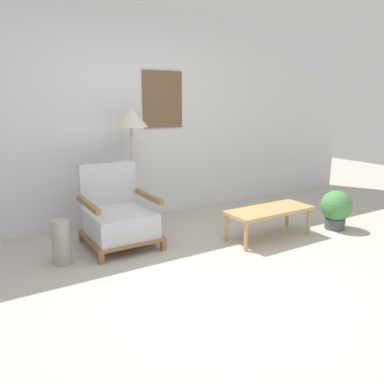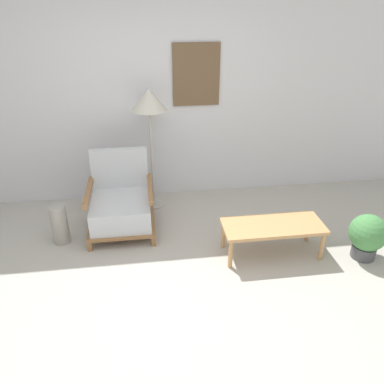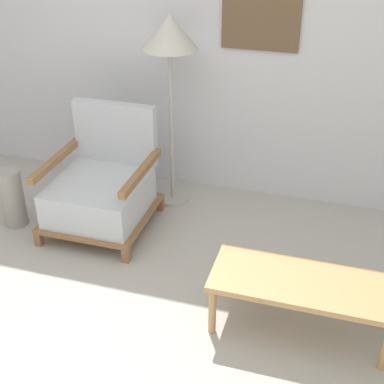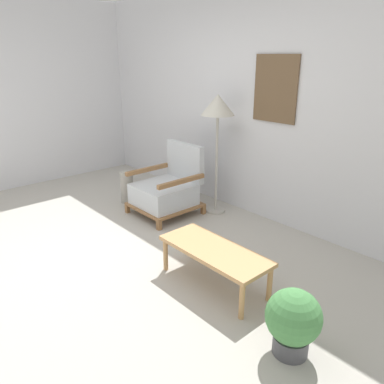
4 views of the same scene
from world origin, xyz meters
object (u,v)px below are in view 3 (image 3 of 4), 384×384
Objects in this scene: coffee_table at (302,287)px; vase at (12,198)px; armchair at (102,188)px; floor_lamp at (170,42)px.

coffee_table is 2.24m from vase.
floor_lamp reaches higher than armchair.
armchair is 0.58× the size of floor_lamp.
armchair is 1.95× the size of vase.
armchair is at bearing -127.97° from floor_lamp.
armchair is 1.15m from floor_lamp.
floor_lamp is 1.45× the size of coffee_table.
floor_lamp is at bearing 33.18° from vase.
coffee_table is 2.31× the size of vase.
vase is at bearing -163.96° from armchair.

